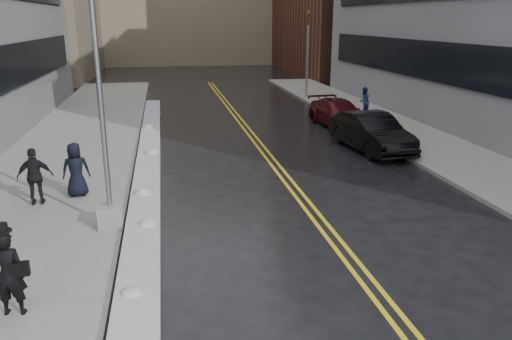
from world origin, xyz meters
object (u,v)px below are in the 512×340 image
pedestrian_fedora (9,274)px  pedestrian_east (364,101)px  fire_hydrant (400,132)px  pedestrian_c (76,170)px  lamppost (104,141)px  traffic_signal (307,51)px  car_black (371,132)px  car_maroon (339,113)px  pedestrian_d (35,176)px

pedestrian_fedora → pedestrian_east: bearing=-123.8°
fire_hydrant → pedestrian_c: size_ratio=0.42×
pedestrian_east → lamppost: bearing=7.3°
lamppost → fire_hydrant: (12.30, 8.00, -1.98)m
traffic_signal → car_black: traffic_signal is taller
lamppost → fire_hydrant: bearing=33.0°
lamppost → car_maroon: bearing=48.5°
lamppost → car_black: bearing=33.7°
fire_hydrant → pedestrian_c: pedestrian_c is taller
pedestrian_c → pedestrian_east: (14.33, 11.59, -0.05)m
pedestrian_d → car_maroon: size_ratio=0.36×
pedestrian_fedora → pedestrian_east: size_ratio=1.03×
lamppost → pedestrian_east: 19.44m
lamppost → fire_hydrant: 14.81m
pedestrian_c → pedestrian_d: size_ratio=0.99×
fire_hydrant → pedestrian_c: 14.56m
fire_hydrant → pedestrian_east: pedestrian_east is taller
lamppost → pedestrian_c: 3.36m
pedestrian_c → car_maroon: bearing=-149.0°
pedestrian_fedora → car_maroon: size_ratio=0.35×
lamppost → pedestrian_fedora: size_ratio=4.50×
fire_hydrant → pedestrian_east: 6.37m
car_black → fire_hydrant: bearing=22.6°
pedestrian_c → pedestrian_d: (-1.09, -0.54, 0.01)m
pedestrian_east → car_maroon: (-2.26, -2.09, -0.26)m
pedestrian_fedora → pedestrian_c: size_ratio=0.98×
fire_hydrant → car_maroon: 4.48m
traffic_signal → pedestrian_d: size_ratio=3.43×
car_maroon → pedestrian_fedora: bearing=-132.8°
traffic_signal → car_maroon: (-1.00, -9.78, -2.69)m
pedestrian_fedora → pedestrian_c: bearing=-87.0°
lamppost → pedestrian_fedora: lamppost is taller
car_black → car_maroon: car_black is taller
pedestrian_d → pedestrian_east: bearing=-149.3°
lamppost → traffic_signal: size_ratio=1.27×
traffic_signal → pedestrian_d: traffic_signal is taller
traffic_signal → fire_hydrant: bearing=-88.0°
lamppost → pedestrian_east: (13.06, 14.31, -1.56)m
pedestrian_d → car_maroon: (13.15, 10.04, -0.32)m
pedestrian_fedora → pedestrian_d: pedestrian_d is taller
traffic_signal → car_maroon: traffic_signal is taller
traffic_signal → car_black: size_ratio=1.19×
lamppost → fire_hydrant: size_ratio=10.45×
car_maroon → pedestrian_c: bearing=-147.5°
fire_hydrant → traffic_signal: bearing=92.0°
fire_hydrant → pedestrian_c: bearing=-158.7°
fire_hydrant → traffic_signal: size_ratio=0.12×
pedestrian_fedora → car_black: 16.17m
lamppost → pedestrian_fedora: (-1.45, -4.02, -1.54)m
pedestrian_c → fire_hydrant: bearing=-166.0°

